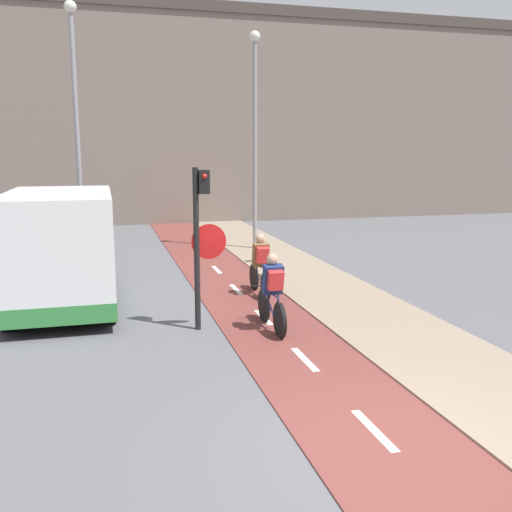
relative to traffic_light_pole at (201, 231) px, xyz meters
name	(u,v)px	position (x,y,z in m)	size (l,w,h in m)	color
ground_plane	(394,452)	(1.33, -5.13, -1.92)	(120.00, 120.00, 0.00)	#5B5B60
bike_lane	(394,451)	(1.33, -5.12, -1.91)	(2.01, 60.00, 0.02)	brown
building_row_background	(163,117)	(1.33, 19.17, 3.19)	(60.00, 5.20, 10.20)	slate
traffic_light_pole	(201,231)	(0.00, 0.00, 0.00)	(0.67, 0.25, 3.10)	black
street_lamp_far	(76,109)	(-2.42, 7.73, 2.71)	(0.36, 0.36, 7.69)	gray
street_lamp_sidewalk	(255,120)	(3.34, 8.65, 2.51)	(0.36, 0.36, 7.32)	gray
cyclist_near	(272,294)	(1.28, -0.42, -1.21)	(0.46, 1.74, 1.49)	black
cyclist_far	(260,266)	(1.78, 2.25, -1.21)	(0.46, 1.70, 1.48)	black
van	(61,251)	(-2.68, 2.36, -0.68)	(2.19, 4.61, 2.53)	white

